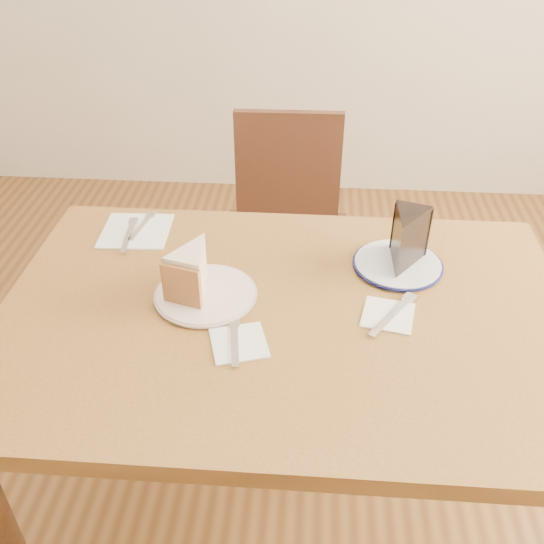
{
  "coord_description": "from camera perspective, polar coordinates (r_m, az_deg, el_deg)",
  "views": [
    {
      "loc": [
        0.05,
        -0.98,
        1.55
      ],
      "look_at": [
        -0.03,
        0.07,
        0.8
      ],
      "focal_mm": 40.0,
      "sensor_mm": 36.0,
      "label": 1
    }
  ],
  "objects": [
    {
      "name": "knife_navy",
      "position": [
        1.27,
        11.27,
        -3.96
      ],
      "size": [
        0.11,
        0.15,
        0.0
      ],
      "primitive_type": "cube",
      "rotation": [
        0.0,
        0.0,
        -0.6
      ],
      "color": "silver",
      "rests_on": "napkin_navy"
    },
    {
      "name": "plate_navy",
      "position": [
        1.41,
        11.74,
        0.7
      ],
      "size": [
        0.2,
        0.2,
        0.01
      ],
      "primitive_type": "cylinder",
      "color": "white",
      "rests_on": "table"
    },
    {
      "name": "ground",
      "position": [
        1.83,
        0.9,
        -22.14
      ],
      "size": [
        4.0,
        4.0,
        0.0
      ],
      "primitive_type": "plane",
      "color": "#472B13",
      "rests_on": "ground"
    },
    {
      "name": "napkin_navy",
      "position": [
        1.27,
        10.86,
        -4.01
      ],
      "size": [
        0.12,
        0.12,
        0.0
      ],
      "primitive_type": "cube",
      "rotation": [
        0.0,
        0.0,
        -0.2
      ],
      "color": "white",
      "rests_on": "table"
    },
    {
      "name": "napkin_spare",
      "position": [
        1.55,
        -12.69,
        3.8
      ],
      "size": [
        0.17,
        0.17,
        0.0
      ],
      "primitive_type": "cube",
      "rotation": [
        0.0,
        0.0,
        0.04
      ],
      "color": "white",
      "rests_on": "table"
    },
    {
      "name": "fork_spare",
      "position": [
        1.56,
        -12.17,
        4.24
      ],
      "size": [
        0.04,
        0.14,
        0.0
      ],
      "primitive_type": "cube",
      "rotation": [
        0.0,
        0.0,
        -0.17
      ],
      "color": "silver",
      "rests_on": "napkin_spare"
    },
    {
      "name": "carrot_cake",
      "position": [
        1.29,
        -7.28,
        0.24
      ],
      "size": [
        0.11,
        0.13,
        0.09
      ],
      "primitive_type": null,
      "rotation": [
        0.0,
        0.0,
        -0.27
      ],
      "color": "#F0E1C6",
      "rests_on": "plate_cream"
    },
    {
      "name": "fork_cream",
      "position": [
        1.18,
        -3.53,
        -6.58
      ],
      "size": [
        0.03,
        0.14,
        0.0
      ],
      "primitive_type": "cube",
      "rotation": [
        0.0,
        0.0,
        0.15
      ],
      "color": "silver",
      "rests_on": "napkin_cream"
    },
    {
      "name": "table",
      "position": [
        1.33,
        1.16,
        -6.95
      ],
      "size": [
        1.2,
        0.8,
        0.75
      ],
      "color": "#573817",
      "rests_on": "ground"
    },
    {
      "name": "plate_cream",
      "position": [
        1.3,
        -6.25,
        -2.13
      ],
      "size": [
        0.21,
        0.21,
        0.01
      ],
      "primitive_type": "cylinder",
      "color": "silver",
      "rests_on": "table"
    },
    {
      "name": "chair_far",
      "position": [
        2.04,
        1.3,
        3.62
      ],
      "size": [
        0.42,
        0.42,
        0.85
      ],
      "rotation": [
        0.0,
        0.0,
        3.16
      ],
      "color": "black",
      "rests_on": "ground"
    },
    {
      "name": "chocolate_cake",
      "position": [
        1.37,
        12.39,
        2.7
      ],
      "size": [
        0.12,
        0.14,
        0.12
      ],
      "primitive_type": null,
      "rotation": [
        0.0,
        0.0,
        2.82
      ],
      "color": "black",
      "rests_on": "plate_navy"
    },
    {
      "name": "napkin_cream",
      "position": [
        1.18,
        -3.12,
        -6.7
      ],
      "size": [
        0.13,
        0.13,
        0.0
      ],
      "primitive_type": "cube",
      "rotation": [
        0.0,
        0.0,
        0.29
      ],
      "color": "white",
      "rests_on": "table"
    },
    {
      "name": "knife_spare",
      "position": [
        1.53,
        -13.36,
        3.39
      ],
      "size": [
        0.03,
        0.16,
        0.0
      ],
      "primitive_type": "cube",
      "rotation": [
        0.0,
        0.0,
        0.09
      ],
      "color": "white",
      "rests_on": "napkin_spare"
    }
  ]
}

